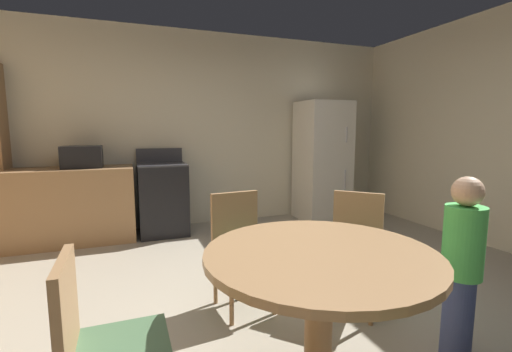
{
  "coord_description": "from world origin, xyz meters",
  "views": [
    {
      "loc": [
        -1.01,
        -2.11,
        1.35
      ],
      "look_at": [
        0.16,
        1.03,
        0.9
      ],
      "focal_mm": 24.31,
      "sensor_mm": 36.0,
      "label": 1
    }
  ],
  "objects_px": {
    "oven_range": "(163,198)",
    "chair_north": "(240,242)",
    "chair_west": "(101,344)",
    "person_child": "(462,264)",
    "microwave": "(82,157)",
    "chair_northeast": "(355,242)",
    "dining_table": "(319,282)",
    "refrigerator": "(322,161)"
  },
  "relations": [
    {
      "from": "dining_table",
      "to": "chair_north",
      "type": "xyz_separation_m",
      "value": [
        -0.09,
        1.0,
        -0.1
      ]
    },
    {
      "from": "dining_table",
      "to": "person_child",
      "type": "distance_m",
      "value": 0.92
    },
    {
      "from": "oven_range",
      "to": "chair_north",
      "type": "relative_size",
      "value": 1.26
    },
    {
      "from": "microwave",
      "to": "dining_table",
      "type": "xyz_separation_m",
      "value": [
        1.38,
        -3.14,
        -0.43
      ]
    },
    {
      "from": "dining_table",
      "to": "chair_north",
      "type": "bearing_deg",
      "value": 95.34
    },
    {
      "from": "chair_west",
      "to": "chair_northeast",
      "type": "relative_size",
      "value": 1.0
    },
    {
      "from": "refrigerator",
      "to": "microwave",
      "type": "relative_size",
      "value": 4.0
    },
    {
      "from": "refrigerator",
      "to": "microwave",
      "type": "bearing_deg",
      "value": 179.11
    },
    {
      "from": "person_child",
      "to": "chair_north",
      "type": "bearing_deg",
      "value": -43.2
    },
    {
      "from": "chair_west",
      "to": "chair_north",
      "type": "bearing_deg",
      "value": 47.42
    },
    {
      "from": "refrigerator",
      "to": "chair_west",
      "type": "bearing_deg",
      "value": -132.83
    },
    {
      "from": "chair_west",
      "to": "person_child",
      "type": "bearing_deg",
      "value": -1.36
    },
    {
      "from": "oven_range",
      "to": "chair_north",
      "type": "bearing_deg",
      "value": -80.13
    },
    {
      "from": "refrigerator",
      "to": "chair_north",
      "type": "bearing_deg",
      "value": -133.19
    },
    {
      "from": "dining_table",
      "to": "chair_north",
      "type": "height_order",
      "value": "chair_north"
    },
    {
      "from": "chair_north",
      "to": "chair_northeast",
      "type": "relative_size",
      "value": 1.0
    },
    {
      "from": "microwave",
      "to": "chair_north",
      "type": "distance_m",
      "value": 2.55
    },
    {
      "from": "refrigerator",
      "to": "microwave",
      "type": "height_order",
      "value": "refrigerator"
    },
    {
      "from": "microwave",
      "to": "chair_north",
      "type": "relative_size",
      "value": 0.51
    },
    {
      "from": "dining_table",
      "to": "person_child",
      "type": "relative_size",
      "value": 1.05
    },
    {
      "from": "person_child",
      "to": "chair_west",
      "type": "bearing_deg",
      "value": 1.47
    },
    {
      "from": "oven_range",
      "to": "chair_north",
      "type": "xyz_separation_m",
      "value": [
        0.37,
        -2.14,
        0.03
      ]
    },
    {
      "from": "dining_table",
      "to": "person_child",
      "type": "xyz_separation_m",
      "value": [
        0.92,
        -0.04,
        -0.02
      ]
    },
    {
      "from": "oven_range",
      "to": "microwave",
      "type": "xyz_separation_m",
      "value": [
        -0.91,
        -0.0,
        0.56
      ]
    },
    {
      "from": "refrigerator",
      "to": "person_child",
      "type": "distance_m",
      "value": 3.28
    },
    {
      "from": "refrigerator",
      "to": "dining_table",
      "type": "relative_size",
      "value": 1.53
    },
    {
      "from": "person_child",
      "to": "chair_northeast",
      "type": "bearing_deg",
      "value": -72.24
    },
    {
      "from": "refrigerator",
      "to": "dining_table",
      "type": "height_order",
      "value": "refrigerator"
    },
    {
      "from": "chair_north",
      "to": "person_child",
      "type": "xyz_separation_m",
      "value": [
        1.02,
        -1.04,
        0.08
      ]
    },
    {
      "from": "microwave",
      "to": "person_child",
      "type": "height_order",
      "value": "microwave"
    },
    {
      "from": "oven_range",
      "to": "chair_northeast",
      "type": "relative_size",
      "value": 1.26
    },
    {
      "from": "chair_north",
      "to": "chair_northeast",
      "type": "bearing_deg",
      "value": 64.35
    },
    {
      "from": "refrigerator",
      "to": "chair_north",
      "type": "height_order",
      "value": "refrigerator"
    },
    {
      "from": "dining_table",
      "to": "chair_northeast",
      "type": "relative_size",
      "value": 1.32
    },
    {
      "from": "chair_north",
      "to": "chair_west",
      "type": "relative_size",
      "value": 1.0
    },
    {
      "from": "refrigerator",
      "to": "chair_northeast",
      "type": "distance_m",
      "value": 2.68
    },
    {
      "from": "chair_west",
      "to": "dining_table",
      "type": "bearing_deg",
      "value": 0.0
    },
    {
      "from": "dining_table",
      "to": "chair_west",
      "type": "relative_size",
      "value": 1.32
    },
    {
      "from": "refrigerator",
      "to": "chair_west",
      "type": "xyz_separation_m",
      "value": [
        -2.87,
        -3.1,
        -0.38
      ]
    },
    {
      "from": "chair_north",
      "to": "microwave",
      "type": "bearing_deg",
      "value": -154.4
    },
    {
      "from": "microwave",
      "to": "chair_west",
      "type": "distance_m",
      "value": 3.21
    },
    {
      "from": "chair_west",
      "to": "chair_northeast",
      "type": "distance_m",
      "value": 1.86
    }
  ]
}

